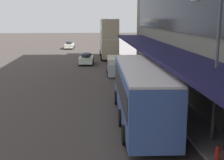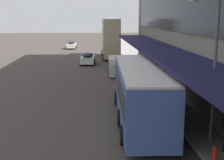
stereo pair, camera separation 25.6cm
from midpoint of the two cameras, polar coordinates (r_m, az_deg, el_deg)
The scene contains 7 objects.
transit_bus_kerbside_front at distance 48.30m, azimuth -0.11°, elevation 7.87°, with size 2.74×9.14×6.00m.
transit_bus_kerbside_rear at distance 18.80m, azimuth 5.48°, elevation -1.87°, with size 3.02×11.38×3.41m.
sedan_trailing_near at distance 63.58m, azimuth -7.29°, elevation 6.41°, with size 1.90×4.79×1.55m.
sedan_second_mid at distance 42.11m, azimuth -4.30°, elevation 3.98°, with size 2.09×4.35×1.65m.
vw_van at distance 34.29m, azimuth 1.03°, elevation 2.79°, with size 2.03×4.61×1.96m.
street_lamp at distance 15.70m, azimuth 18.24°, elevation 3.50°, with size 1.50×0.28×7.07m.
fire_hydrant at distance 14.48m, azimuth 18.78°, elevation -12.69°, with size 0.20×0.40×0.70m.
Camera 2 is at (1.15, -6.15, 6.27)m, focal length 50.00 mm.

